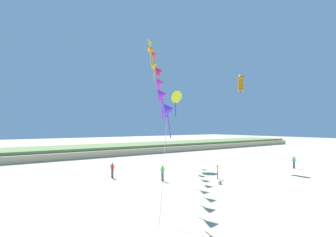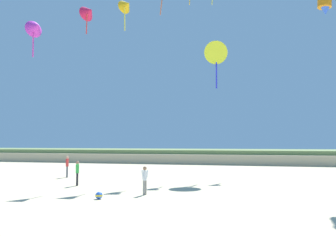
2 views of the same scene
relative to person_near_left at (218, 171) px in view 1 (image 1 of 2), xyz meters
The scene contains 10 objects.
ground_plane 5.86m from the person_near_left, 81.96° to the right, with size 240.00×240.00×0.00m, color beige.
dune_ridge 33.04m from the person_near_left, 88.59° to the left, with size 120.00×13.64×1.79m.
person_near_left is the anchor object (origin of this frame).
person_near_right 11.76m from the person_near_left, 140.54° to the left, with size 0.36×0.57×1.74m.
person_mid_center 6.15m from the person_near_left, 153.98° to the left, with size 0.28×0.55×1.61m.
person_far_left 14.00m from the person_near_left, ahead, with size 0.34×0.59×1.74m.
kite_banner_string 16.31m from the person_near_left, 108.34° to the left, with size 18.87×30.22×22.91m.
large_kite_low_lead 15.80m from the person_near_left, 24.41° to the left, with size 1.27×1.28×2.86m.
large_kite_mid_trail 14.62m from the person_near_left, 76.41° to the left, with size 1.96×1.29×4.09m.
beach_ball 2.71m from the person_near_left, 131.83° to the right, with size 0.36×0.36×0.36m.
Camera 1 is at (-22.48, -14.33, 5.80)m, focal length 28.00 mm.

